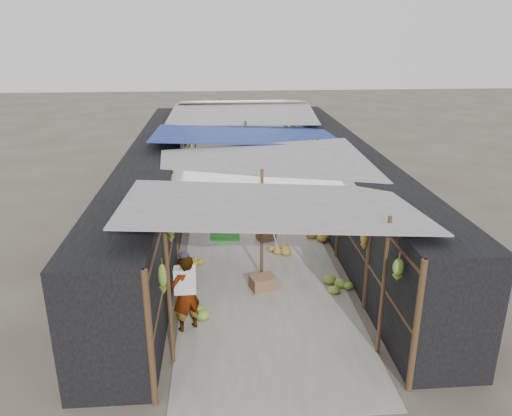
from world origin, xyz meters
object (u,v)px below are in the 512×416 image
object	(u,v)px
crate_near	(263,283)
vendor_seated	(295,208)
vendor_elderly	(186,293)
shopper_blue	(234,190)
black_basin	(300,203)

from	to	relation	value
crate_near	vendor_seated	bearing A→B (deg)	55.80
vendor_elderly	vendor_seated	distance (m)	6.29
shopper_blue	vendor_seated	distance (m)	1.90
crate_near	vendor_seated	distance (m)	4.34
vendor_seated	vendor_elderly	bearing A→B (deg)	-29.01
black_basin	crate_near	bearing A→B (deg)	-107.68
black_basin	vendor_elderly	bearing A→B (deg)	-115.81
crate_near	black_basin	world-z (taller)	crate_near
black_basin	shopper_blue	bearing A→B (deg)	-155.23
black_basin	vendor_elderly	world-z (taller)	vendor_elderly
black_basin	vendor_seated	size ratio (longest dim) A/B	0.80
vendor_elderly	vendor_seated	world-z (taller)	vendor_elderly
vendor_seated	shopper_blue	bearing A→B (deg)	-99.85
black_basin	vendor_elderly	size ratio (longest dim) A/B	0.40
black_basin	shopper_blue	xyz separation A→B (m)	(-2.18, -1.01, 0.82)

